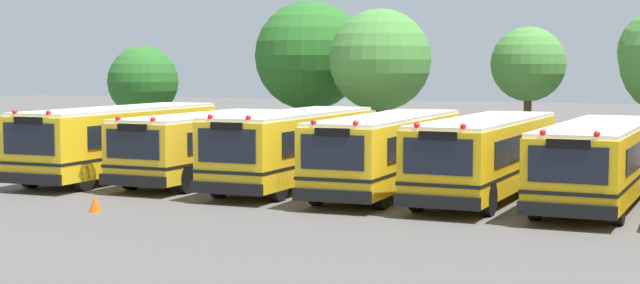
{
  "coord_description": "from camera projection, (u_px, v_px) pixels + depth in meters",
  "views": [
    {
      "loc": [
        10.76,
        -30.93,
        4.27
      ],
      "look_at": [
        -2.48,
        0.0,
        1.6
      ],
      "focal_mm": 54.72,
      "sensor_mm": 36.0,
      "label": 1
    }
  ],
  "objects": [
    {
      "name": "school_bus_5",
      "position": [
        599.0,
        159.0,
        29.98
      ],
      "size": [
        2.76,
        11.15,
        2.6
      ],
      "rotation": [
        0.0,
        0.0,
        3.12
      ],
      "color": "yellow",
      "rests_on": "ground_plane"
    },
    {
      "name": "traffic_cone",
      "position": [
        95.0,
        204.0,
        28.23
      ],
      "size": [
        0.39,
        0.39,
        0.52
      ],
      "primitive_type": "cone",
      "color": "#EA5914",
      "rests_on": "ground_plane"
    },
    {
      "name": "school_bus_2",
      "position": [
        293.0,
        146.0,
        33.93
      ],
      "size": [
        2.5,
        9.88,
        2.77
      ],
      "rotation": [
        0.0,
        0.0,
        3.15
      ],
      "color": "yellow",
      "rests_on": "ground_plane"
    },
    {
      "name": "ground_plane",
      "position": [
        387.0,
        191.0,
        32.9
      ],
      "size": [
        160.0,
        160.0,
        0.0
      ],
      "primitive_type": "plane",
      "color": "#514F4C"
    },
    {
      "name": "tree_3",
      "position": [
        529.0,
        63.0,
        42.12
      ],
      "size": [
        3.24,
        3.24,
        5.93
      ],
      "color": "#4C3823",
      "rests_on": "ground_plane"
    },
    {
      "name": "school_bus_1",
      "position": [
        206.0,
        144.0,
        35.56
      ],
      "size": [
        2.72,
        9.33,
        2.6
      ],
      "rotation": [
        0.0,
        0.0,
        3.12
      ],
      "color": "yellow",
      "rests_on": "ground_plane"
    },
    {
      "name": "school_bus_4",
      "position": [
        486.0,
        154.0,
        31.26
      ],
      "size": [
        2.67,
        10.57,
        2.69
      ],
      "rotation": [
        0.0,
        0.0,
        3.12
      ],
      "color": "yellow",
      "rests_on": "ground_plane"
    },
    {
      "name": "tree_1",
      "position": [
        314.0,
        53.0,
        45.98
      ],
      "size": [
        5.23,
        5.18,
        7.29
      ],
      "color": "#4C3823",
      "rests_on": "ground_plane"
    },
    {
      "name": "school_bus_0",
      "position": [
        120.0,
        139.0,
        36.77
      ],
      "size": [
        2.63,
        10.61,
        2.8
      ],
      "rotation": [
        0.0,
        0.0,
        3.15
      ],
      "color": "yellow",
      "rests_on": "ground_plane"
    },
    {
      "name": "tree_0",
      "position": [
        144.0,
        79.0,
        46.61
      ],
      "size": [
        3.38,
        3.38,
        5.17
      ],
      "color": "#4C3823",
      "rests_on": "ground_plane"
    },
    {
      "name": "tree_2",
      "position": [
        382.0,
        59.0,
        41.92
      ],
      "size": [
        4.41,
        4.41,
        6.69
      ],
      "color": "#4C3823",
      "rests_on": "ground_plane"
    },
    {
      "name": "school_bus_3",
      "position": [
        388.0,
        150.0,
        32.6
      ],
      "size": [
        2.64,
        10.61,
        2.7
      ],
      "rotation": [
        0.0,
        0.0,
        3.17
      ],
      "color": "yellow",
      "rests_on": "ground_plane"
    }
  ]
}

